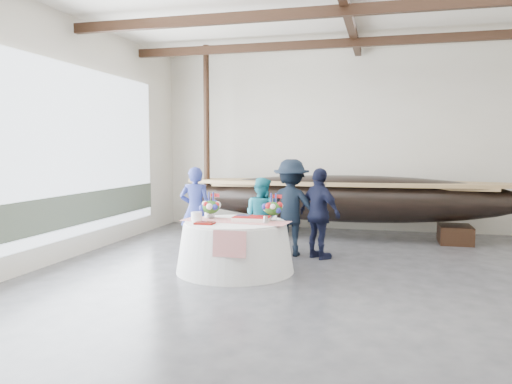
# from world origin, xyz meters

# --- Properties ---
(floor) EXTENTS (10.00, 12.00, 0.01)m
(floor) POSITION_xyz_m (0.00, 0.00, 0.00)
(floor) COLOR #3D3D42
(floor) RESTS_ON ground
(wall_back) EXTENTS (10.00, 0.02, 4.50)m
(wall_back) POSITION_xyz_m (0.00, 6.00, 2.25)
(wall_back) COLOR silver
(wall_back) RESTS_ON ground
(wall_front) EXTENTS (10.00, 0.02, 4.50)m
(wall_front) POSITION_xyz_m (0.00, -6.00, 2.25)
(wall_front) COLOR silver
(wall_front) RESTS_ON ground
(wall_left) EXTENTS (0.02, 12.00, 4.50)m
(wall_left) POSITION_xyz_m (-5.00, 0.00, 2.25)
(wall_left) COLOR silver
(wall_left) RESTS_ON ground
(pavilion_structure) EXTENTS (9.80, 11.76, 4.50)m
(pavilion_structure) POSITION_xyz_m (0.00, 0.80, 4.00)
(pavilion_structure) COLOR black
(pavilion_structure) RESTS_ON ground
(open_bay) EXTENTS (0.03, 7.00, 3.20)m
(open_bay) POSITION_xyz_m (-4.95, 1.00, 1.83)
(open_bay) COLOR silver
(open_bay) RESTS_ON ground
(longboat_display) EXTENTS (7.72, 1.54, 1.45)m
(longboat_display) POSITION_xyz_m (-0.12, 4.65, 0.92)
(longboat_display) COLOR black
(longboat_display) RESTS_ON ground
(banquet_table) EXTENTS (1.97, 1.97, 0.84)m
(banquet_table) POSITION_xyz_m (-1.72, 1.09, 0.42)
(banquet_table) COLOR white
(banquet_table) RESTS_ON ground
(tabletop_items) EXTENTS (1.86, 0.95, 0.40)m
(tabletop_items) POSITION_xyz_m (-1.70, 1.24, 0.99)
(tabletop_items) COLOR red
(tabletop_items) RESTS_ON banquet_table
(guest_woman_blue) EXTENTS (0.68, 0.50, 1.70)m
(guest_woman_blue) POSITION_xyz_m (-2.91, 2.34, 0.85)
(guest_woman_blue) COLOR navy
(guest_woman_blue) RESTS_ON ground
(guest_woman_teal) EXTENTS (0.89, 0.81, 1.49)m
(guest_woman_teal) POSITION_xyz_m (-1.62, 2.55, 0.75)
(guest_woman_teal) COLOR teal
(guest_woman_teal) RESTS_ON ground
(guest_man_left) EXTENTS (1.21, 0.72, 1.85)m
(guest_man_left) POSITION_xyz_m (-1.04, 2.56, 0.92)
(guest_man_left) COLOR black
(guest_man_left) RESTS_ON ground
(guest_man_right) EXTENTS (1.03, 0.94, 1.69)m
(guest_man_right) POSITION_xyz_m (-0.47, 2.39, 0.85)
(guest_man_right) COLOR black
(guest_man_right) RESTS_ON ground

